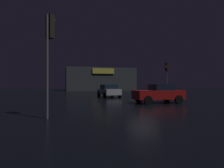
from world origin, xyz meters
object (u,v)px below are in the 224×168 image
object	(u,v)px
store_building	(100,79)
car_near	(159,93)
car_far	(109,91)
traffic_signal_cross_left	(50,39)
traffic_signal_main	(167,71)

from	to	relation	value
store_building	car_near	distance (m)	33.55
store_building	car_far	size ratio (longest dim) A/B	4.05
store_building	car_near	world-z (taller)	store_building
car_far	car_near	bearing A→B (deg)	-74.21
traffic_signal_cross_left	car_near	size ratio (longest dim) A/B	1.17
store_building	car_far	bearing A→B (deg)	-98.90
car_far	traffic_signal_cross_left	bearing A→B (deg)	-114.58
store_building	car_far	distance (m)	26.01
traffic_signal_main	car_near	bearing A→B (deg)	-124.45
traffic_signal_main	car_far	bearing A→B (deg)	-178.50
traffic_signal_cross_left	car_near	bearing A→B (deg)	31.95
traffic_signal_main	car_near	distance (m)	10.02
traffic_signal_main	traffic_signal_cross_left	size ratio (longest dim) A/B	0.93
car_near	store_building	bearing A→B (deg)	86.92
traffic_signal_main	traffic_signal_cross_left	bearing A→B (deg)	-136.13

